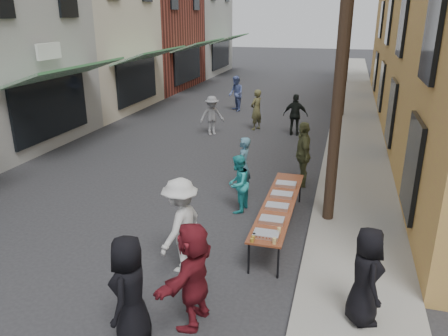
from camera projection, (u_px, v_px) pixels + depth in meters
The scene contains 27 objects.
ground at pixel (111, 258), 9.17m from camera, with size 120.00×120.00×0.00m, color #28282B.
sidewalk at pixel (355, 117), 21.49m from camera, with size 2.20×60.00×0.10m, color gray.
storefront_row at pixel (79, 27), 23.91m from camera, with size 8.00×37.00×9.00m.
utility_pole_near at pixel (344, 31), 9.29m from camera, with size 0.26×0.26×9.00m, color #2D2116.
utility_pole_mid at pixel (349, 21), 20.18m from camera, with size 0.26×0.26×9.00m, color #2D2116.
utility_pole_far at pixel (351, 18), 31.06m from camera, with size 0.26×0.26×9.00m, color #2D2116.
serving_table at pixel (279, 204), 10.03m from camera, with size 0.70×4.00×0.75m.
catering_tray_sausage at pixel (266, 234), 8.50m from camera, with size 0.50×0.33×0.08m, color maroon.
catering_tray_foil_b at pixel (272, 220), 9.09m from camera, with size 0.50×0.33×0.08m, color #B2B2B7.
catering_tray_buns at pixel (277, 207), 9.73m from camera, with size 0.50×0.33×0.08m, color tan.
catering_tray_foil_d at pixel (282, 195), 10.36m from camera, with size 0.50×0.33×0.08m, color #B2B2B7.
catering_tray_buns_end at pixel (286, 184), 11.00m from camera, with size 0.50×0.33×0.08m, color tan.
condiment_jar_a at pixel (252, 240), 8.29m from camera, with size 0.07×0.07×0.08m, color #A57F26.
condiment_jar_b at pixel (253, 238), 8.38m from camera, with size 0.07×0.07×0.08m, color #A57F26.
condiment_jar_c at pixel (254, 235), 8.47m from camera, with size 0.07×0.07×0.08m, color #A57F26.
cup_stack at pixel (274, 241), 8.22m from camera, with size 0.08×0.08×0.12m, color tan.
guest_front_a at pixel (130, 291), 6.56m from camera, with size 0.89×0.58×1.82m, color black.
guest_front_b at pixel (243, 166), 12.16m from camera, with size 0.61×0.40×1.66m, color teal.
guest_front_c at pixel (238, 184), 11.10m from camera, with size 0.74×0.58×1.52m, color teal.
guest_front_d at pixel (181, 226), 8.47m from camera, with size 1.25×0.72×1.93m, color silver.
guest_front_e at pixel (303, 154), 12.75m from camera, with size 1.14×0.47×1.94m, color brown.
guest_queue_back at pixel (193, 275), 6.99m from camera, with size 1.68×0.54×1.82m, color maroon.
server at pixel (366, 276), 6.91m from camera, with size 0.81×0.53×1.66m, color black.
passerby_left at pixel (212, 116), 18.26m from camera, with size 1.06×0.61×1.63m, color slate.
passerby_mid at pixel (295, 115), 18.14m from camera, with size 1.01×0.42×1.73m, color black.
passerby_right at pixel (256, 110), 19.02m from camera, with size 0.64×0.42×1.77m, color brown.
passerby_far at pixel (236, 94), 22.70m from camera, with size 0.88×0.69×1.81m, color #5567A6.
Camera 1 is at (4.47, -7.06, 4.86)m, focal length 35.00 mm.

